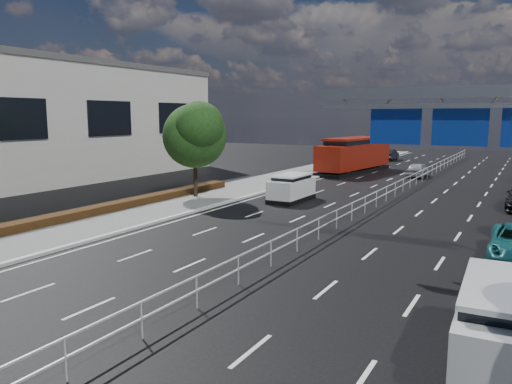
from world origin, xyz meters
The scene contains 11 objects.
ground centered at (0.00, 0.00, 0.00)m, with size 160.00×160.00×0.00m, color black.
median_fence centered at (0.00, 22.50, 0.53)m, with size 0.05×85.00×1.02m.
hedge_near centered at (-13.30, 5.00, 0.36)m, with size 1.00×36.00×0.44m, color black.
overhead_gantry centered at (6.74, 10.05, 5.61)m, with size 10.24×0.38×7.45m.
near_building centered at (-30.00, 18.00, 5.00)m, with size 12.00×38.00×10.00m, color beige.
near_tree_back centered at (-11.94, 17.97, 4.61)m, with size 4.84×4.51×6.69m.
white_minivan centered at (-5.67, 20.27, 0.89)m, with size 1.83×4.18×1.81m.
red_bus centered at (-7.50, 38.98, 1.84)m, with size 4.33×12.11×3.54m.
near_car_silver centered at (-1.00, 38.26, 0.67)m, with size 1.59×3.96×1.35m, color #A5A8AC.
near_car_dark centered at (-8.00, 54.96, 0.72)m, with size 1.53×4.38×1.44m, color black.
silver_minivan centered at (8.30, 2.00, 1.00)m, with size 2.26×4.98×2.04m.
Camera 1 is at (8.54, -10.00, 5.74)m, focal length 35.00 mm.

